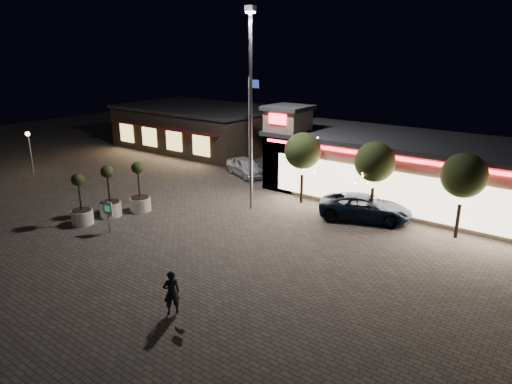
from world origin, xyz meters
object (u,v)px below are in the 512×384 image
Objects in this scene: pickup_truck at (365,207)px; planter_left at (140,196)px; pedestrian at (172,292)px; white_sedan at (245,167)px; valet_sign at (108,211)px; planter_mid at (81,209)px.

planter_left reaches higher than pickup_truck.
pedestrian is at bearing 153.61° from pickup_truck.
white_sedan is (-11.97, 3.40, -0.02)m from pickup_truck.
planter_left reaches higher than white_sedan.
planter_left is (-0.22, -10.66, 0.26)m from white_sedan.
pickup_truck is 2.98× the size of valet_sign.
planter_mid is (-1.17, -14.24, 0.21)m from white_sedan.
planter_mid is (-0.95, -3.58, -0.04)m from planter_left.
planter_left is at bearing -93.97° from pedestrian.
planter_mid reaches higher than valet_sign.
white_sedan is at bearing 95.04° from valet_sign.
pedestrian is at bearing -33.90° from planter_left.
planter_left is at bearing 101.50° from pickup_truck.
pickup_truck is 17.03m from planter_mid.
valet_sign is at bearing 3.71° from planter_mid.
planter_mid is at bearing -104.90° from planter_left.
valet_sign reaches higher than white_sedan.
white_sedan is at bearing 54.86° from pickup_truck.
valet_sign is at bearing 115.58° from pickup_truck.
planter_mid is at bearing 110.23° from pickup_truck.
pedestrian reaches higher than pickup_truck.
white_sedan is 2.39× the size of pedestrian.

